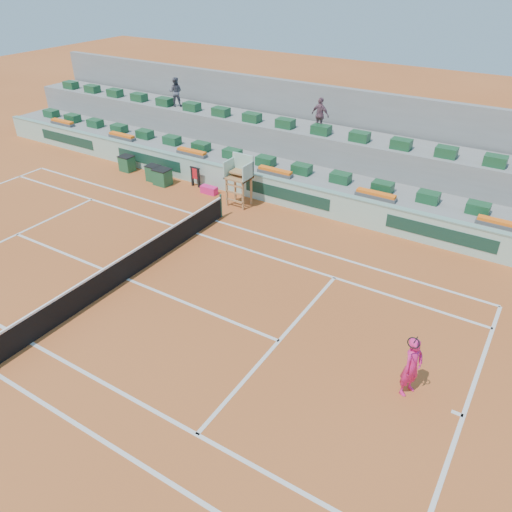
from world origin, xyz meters
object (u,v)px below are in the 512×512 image
Objects in this scene: umpire_chair at (240,174)px; player_bag at (209,190)px; tennis_player at (412,366)px; drink_cooler_a at (162,177)px.

player_bag is at bearing 174.00° from umpire_chair.
umpire_chair is 12.78m from tennis_player.
umpire_chair is 4.81m from drink_cooler_a.
umpire_chair is 1.05× the size of tennis_player.
player_bag is at bearing 7.65° from drink_cooler_a.
drink_cooler_a is at bearing -172.35° from player_bag.
tennis_player is at bearing -31.73° from player_bag.
tennis_player is at bearing -35.64° from umpire_chair.
umpire_chair is at bearing 144.36° from tennis_player.
drink_cooler_a is (-2.68, -0.36, 0.23)m from player_bag.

